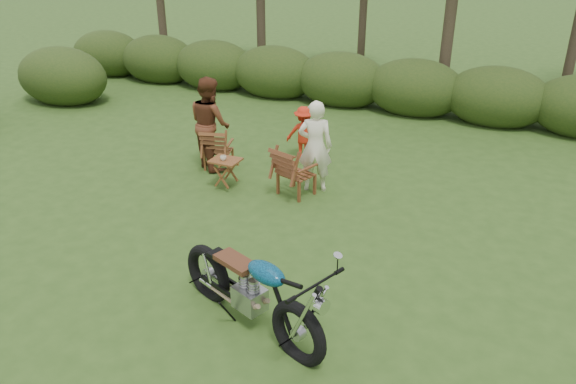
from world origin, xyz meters
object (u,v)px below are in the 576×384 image
at_px(lawn_chair_right, 296,194).
at_px(motorcycle, 251,323).
at_px(child, 304,159).
at_px(lawn_chair_left, 219,167).
at_px(adult_b, 213,166).
at_px(adult_a, 314,189).
at_px(cup, 223,158).
at_px(side_table, 226,174).

bearing_deg(lawn_chair_right, motorcycle, 122.79).
distance_m(motorcycle, child, 5.40).
distance_m(lawn_chair_left, adult_b, 0.15).
bearing_deg(lawn_chair_right, adult_b, 4.69).
relative_size(adult_a, adult_b, 0.92).
xyz_separation_m(lawn_chair_right, adult_a, (0.22, 0.33, 0.00)).
bearing_deg(cup, lawn_chair_left, 126.80).
bearing_deg(motorcycle, child, 127.21).
xyz_separation_m(motorcycle, side_table, (-2.26, 3.30, 0.28)).
xyz_separation_m(lawn_chair_left, cup, (0.61, -0.81, 0.61)).
distance_m(side_table, child, 2.05).
xyz_separation_m(adult_a, child, (-0.76, 1.26, 0.00)).
bearing_deg(child, adult_b, 23.15).
bearing_deg(lawn_chair_left, cup, 110.80).
height_order(motorcycle, adult_b, adult_b).
height_order(adult_b, child, adult_b).
bearing_deg(child, side_table, 55.11).
distance_m(lawn_chair_left, side_table, 1.03).
bearing_deg(lawn_chair_left, adult_b, -13.95).
bearing_deg(adult_b, lawn_chair_right, -159.88).
relative_size(side_table, cup, 5.02).
bearing_deg(adult_a, child, -78.13).
xyz_separation_m(cup, adult_a, (1.53, 0.66, -0.61)).
xyz_separation_m(motorcycle, child, (-1.51, 5.18, 0.00)).
xyz_separation_m(side_table, adult_a, (1.51, 0.62, -0.28)).
bearing_deg(motorcycle, lawn_chair_left, 146.31).
bearing_deg(adult_a, lawn_chair_right, 37.72).
relative_size(motorcycle, side_table, 4.13).
relative_size(motorcycle, adult_b, 1.26).
xyz_separation_m(motorcycle, adult_b, (-3.04, 4.06, 0.00)).
relative_size(lawn_chair_left, cup, 7.73).
distance_m(cup, child, 2.16).
height_order(motorcycle, lawn_chair_left, motorcycle).
bearing_deg(lawn_chair_right, lawn_chair_left, 3.56).
distance_m(side_table, adult_b, 1.12).
relative_size(lawn_chair_right, child, 0.83).
bearing_deg(cup, child, 68.31).
xyz_separation_m(adult_a, adult_b, (-2.28, 0.14, 0.00)).
height_order(adult_a, child, adult_a).
xyz_separation_m(motorcycle, adult_a, (-0.75, 3.92, 0.00)).
height_order(motorcycle, child, motorcycle).
xyz_separation_m(motorcycle, lawn_chair_left, (-2.89, 4.06, 0.00)).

